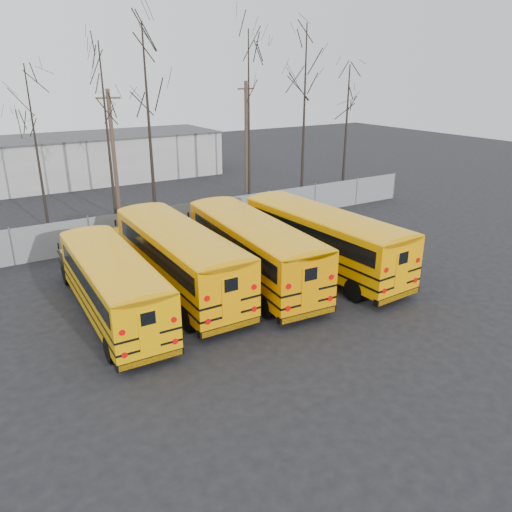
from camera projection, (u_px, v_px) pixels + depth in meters
ground at (265, 318)px, 20.75m from camera, size 120.00×120.00×0.00m
fence at (157, 224)px, 29.95m from camera, size 40.00×0.04×2.00m
distant_building at (98, 158)px, 46.50m from camera, size 22.00×8.00×4.00m
bus_a at (111, 280)px, 20.24m from camera, size 2.67×10.42×2.90m
bus_b at (177, 253)px, 22.63m from camera, size 2.79×11.60×3.23m
bus_c at (251, 244)px, 23.74m from camera, size 3.55×11.75×3.24m
bus_d at (320, 234)px, 25.08m from camera, size 3.26×11.79×3.27m
utility_pole_left at (114, 155)px, 33.08m from camera, size 1.52×0.33×8.57m
utility_pole_right at (246, 137)px, 40.60m from camera, size 1.58×0.35×8.88m
tree_3 at (37, 151)px, 30.70m from camera, size 0.26×0.26×10.05m
tree_4 at (109, 145)px, 29.02m from camera, size 0.26×0.26×11.20m
tree_5 at (149, 127)px, 32.08m from camera, size 0.26×0.26×12.45m
tree_6 at (249, 120)px, 36.83m from camera, size 0.26×0.26×12.39m
tree_7 at (304, 115)px, 37.86m from camera, size 0.26×0.26×12.87m
tree_8 at (346, 129)px, 41.75m from camera, size 0.26×0.26×10.13m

